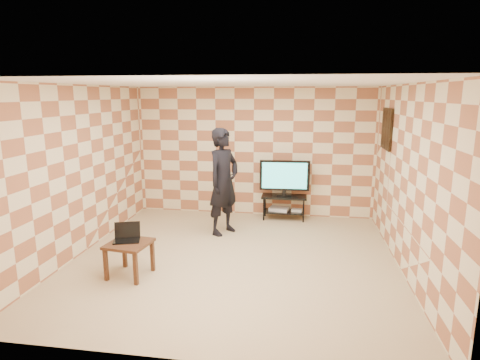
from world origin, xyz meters
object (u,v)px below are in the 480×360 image
object	(u,v)px
tv_stand	(284,202)
person	(224,182)
tv	(285,176)
side_table	(129,248)

from	to	relation	value
tv_stand	person	distance (m)	1.60
tv	side_table	xyz separation A→B (m)	(-2.05, -3.01, -0.50)
tv_stand	side_table	size ratio (longest dim) A/B	1.46
side_table	person	bearing A→B (deg)	63.90
side_table	person	world-z (taller)	person
tv	side_table	size ratio (longest dim) A/B	1.62
tv_stand	person	world-z (taller)	person
tv	side_table	bearing A→B (deg)	-124.24
tv_stand	side_table	distance (m)	3.64
tv_stand	tv	world-z (taller)	tv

